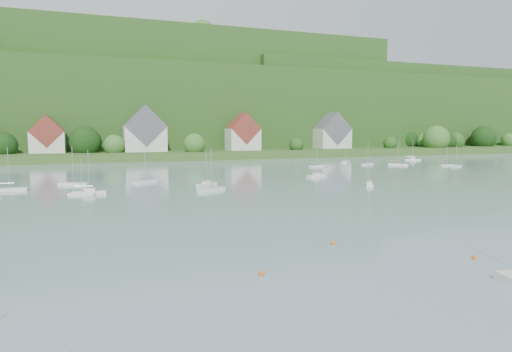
# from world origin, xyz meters

# --- Properties ---
(far_shore_strip) EXTENTS (600.00, 60.00, 3.00)m
(far_shore_strip) POSITION_xyz_m (0.00, 200.00, 1.50)
(far_shore_strip) COLOR #2F521E
(far_shore_strip) RESTS_ON ground
(forested_ridge) EXTENTS (620.00, 181.22, 69.89)m
(forested_ridge) POSITION_xyz_m (0.39, 268.57, 22.89)
(forested_ridge) COLOR #1C4014
(forested_ridge) RESTS_ON ground
(village_building_1) EXTENTS (12.00, 9.36, 14.00)m
(village_building_1) POSITION_xyz_m (-30.00, 189.00, 8.75)
(village_building_1) COLOR beige
(village_building_1) RESTS_ON far_shore_strip
(village_building_2) EXTENTS (16.00, 11.44, 18.00)m
(village_building_2) POSITION_xyz_m (5.00, 188.00, 10.27)
(village_building_2) COLOR beige
(village_building_2) RESTS_ON far_shore_strip
(village_building_3) EXTENTS (13.00, 10.40, 15.50)m
(village_building_3) POSITION_xyz_m (45.00, 186.00, 9.43)
(village_building_3) COLOR beige
(village_building_3) RESTS_ON far_shore_strip
(village_building_4) EXTENTS (15.00, 10.40, 16.50)m
(village_building_4) POSITION_xyz_m (90.00, 190.00, 9.59)
(village_building_4) COLOR beige
(village_building_4) RESTS_ON far_shore_strip
(mooring_buoy_0) EXTENTS (0.47, 0.47, 0.47)m
(mooring_buoy_0) POSITION_xyz_m (-2.29, 39.46, 0.00)
(mooring_buoy_0) COLOR orange
(mooring_buoy_0) RESTS_ON ground
(mooring_buoy_2) EXTENTS (0.44, 0.44, 0.44)m
(mooring_buoy_2) POSITION_xyz_m (17.13, 37.10, 0.00)
(mooring_buoy_2) COLOR orange
(mooring_buoy_2) RESTS_ON ground
(mooring_buoy_3) EXTENTS (0.46, 0.46, 0.46)m
(mooring_buoy_3) POSITION_xyz_m (7.86, 45.93, 0.00)
(mooring_buoy_3) COLOR orange
(mooring_buoy_3) RESTS_ON ground
(far_sailboat_cluster) EXTENTS (187.11, 67.37, 8.71)m
(far_sailboat_cluster) POSITION_xyz_m (9.82, 116.98, 0.37)
(far_sailboat_cluster) COLOR silver
(far_sailboat_cluster) RESTS_ON ground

